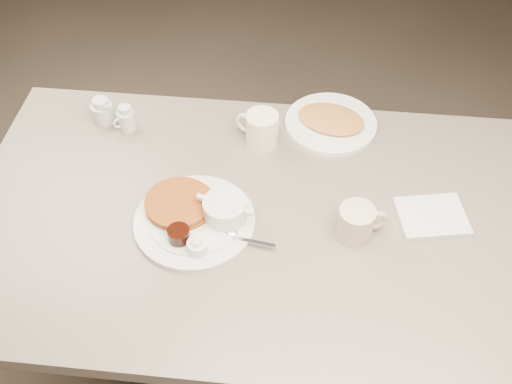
# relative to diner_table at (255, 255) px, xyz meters

# --- Properties ---
(diner_table) EXTENTS (1.50, 0.90, 0.75)m
(diner_table) POSITION_rel_diner_table_xyz_m (0.00, 0.00, 0.00)
(diner_table) COLOR slate
(diner_table) RESTS_ON ground
(main_plate) EXTENTS (0.40, 0.38, 0.07)m
(main_plate) POSITION_rel_diner_table_xyz_m (-0.14, -0.03, 0.19)
(main_plate) COLOR silver
(main_plate) RESTS_ON diner_table
(coffee_mug_near) EXTENTS (0.13, 0.11, 0.09)m
(coffee_mug_near) POSITION_rel_diner_table_xyz_m (0.25, -0.03, 0.22)
(coffee_mug_near) COLOR #BDB09E
(coffee_mug_near) RESTS_ON diner_table
(napkin) EXTENTS (0.19, 0.17, 0.02)m
(napkin) POSITION_rel_diner_table_xyz_m (0.45, 0.04, 0.18)
(napkin) COLOR silver
(napkin) RESTS_ON diner_table
(coffee_mug_far) EXTENTS (0.14, 0.12, 0.10)m
(coffee_mug_far) POSITION_rel_diner_table_xyz_m (-0.01, 0.28, 0.22)
(coffee_mug_far) COLOR #F4E9CB
(coffee_mug_far) RESTS_ON diner_table
(creamer_left) EXTENTS (0.07, 0.07, 0.08)m
(creamer_left) POSITION_rel_diner_table_xyz_m (-0.41, 0.29, 0.21)
(creamer_left) COLOR silver
(creamer_left) RESTS_ON diner_table
(creamer_right) EXTENTS (0.08, 0.08, 0.08)m
(creamer_right) POSITION_rel_diner_table_xyz_m (-0.48, 0.32, 0.21)
(creamer_right) COLOR #BBBBB6
(creamer_right) RESTS_ON diner_table
(hash_plate) EXTENTS (0.33, 0.33, 0.04)m
(hash_plate) POSITION_rel_diner_table_xyz_m (0.18, 0.37, 0.18)
(hash_plate) COLOR white
(hash_plate) RESTS_ON diner_table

